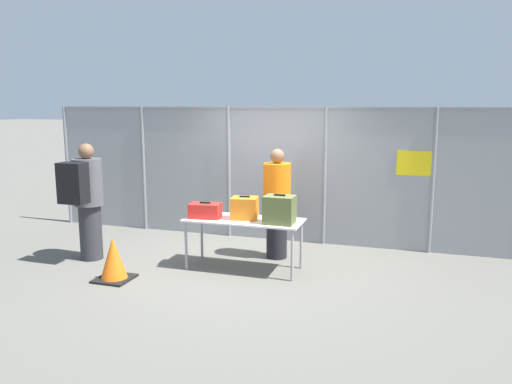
{
  "coord_description": "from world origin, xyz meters",
  "views": [
    {
      "loc": [
        2.32,
        -6.79,
        2.39
      ],
      "look_at": [
        0.0,
        0.45,
        1.05
      ],
      "focal_mm": 35.0,
      "sensor_mm": 36.0,
      "label": 1
    }
  ],
  "objects_px": {
    "utility_trailer": "(314,202)",
    "inspection_table": "(244,223)",
    "traffic_cone": "(113,260)",
    "suitcase_olive": "(279,210)",
    "suitcase_orange": "(245,208)",
    "suitcase_red": "(205,211)",
    "security_worker_near": "(277,202)",
    "traveler_hooded": "(86,197)"
  },
  "relations": [
    {
      "from": "utility_trailer",
      "to": "traffic_cone",
      "type": "xyz_separation_m",
      "value": [
        -1.95,
        -4.26,
        -0.13
      ]
    },
    {
      "from": "inspection_table",
      "to": "traveler_hooded",
      "type": "distance_m",
      "value": 2.48
    },
    {
      "from": "inspection_table",
      "to": "suitcase_olive",
      "type": "distance_m",
      "value": 0.63
    },
    {
      "from": "suitcase_orange",
      "to": "security_worker_near",
      "type": "distance_m",
      "value": 0.73
    },
    {
      "from": "suitcase_orange",
      "to": "traveler_hooded",
      "type": "relative_size",
      "value": 0.23
    },
    {
      "from": "suitcase_red",
      "to": "suitcase_olive",
      "type": "xyz_separation_m",
      "value": [
        1.13,
        -0.01,
        0.09
      ]
    },
    {
      "from": "suitcase_red",
      "to": "security_worker_near",
      "type": "bearing_deg",
      "value": 41.82
    },
    {
      "from": "suitcase_red",
      "to": "traffic_cone",
      "type": "relative_size",
      "value": 0.8
    },
    {
      "from": "inspection_table",
      "to": "utility_trailer",
      "type": "bearing_deg",
      "value": 83.21
    },
    {
      "from": "inspection_table",
      "to": "traveler_hooded",
      "type": "bearing_deg",
      "value": -172.44
    },
    {
      "from": "inspection_table",
      "to": "security_worker_near",
      "type": "bearing_deg",
      "value": 66.0
    },
    {
      "from": "security_worker_near",
      "to": "traffic_cone",
      "type": "relative_size",
      "value": 2.87
    },
    {
      "from": "utility_trailer",
      "to": "traffic_cone",
      "type": "height_order",
      "value": "utility_trailer"
    },
    {
      "from": "inspection_table",
      "to": "utility_trailer",
      "type": "xyz_separation_m",
      "value": [
        0.39,
        3.28,
        -0.27
      ]
    },
    {
      "from": "traveler_hooded",
      "to": "security_worker_near",
      "type": "distance_m",
      "value": 2.93
    },
    {
      "from": "security_worker_near",
      "to": "traffic_cone",
      "type": "xyz_separation_m",
      "value": [
        -1.86,
        -1.67,
        -0.61
      ]
    },
    {
      "from": "suitcase_red",
      "to": "traffic_cone",
      "type": "distance_m",
      "value": 1.45
    },
    {
      "from": "suitcase_orange",
      "to": "security_worker_near",
      "type": "bearing_deg",
      "value": 65.3
    },
    {
      "from": "suitcase_olive",
      "to": "traveler_hooded",
      "type": "bearing_deg",
      "value": -175.75
    },
    {
      "from": "suitcase_orange",
      "to": "utility_trailer",
      "type": "relative_size",
      "value": 0.09
    },
    {
      "from": "inspection_table",
      "to": "security_worker_near",
      "type": "height_order",
      "value": "security_worker_near"
    },
    {
      "from": "suitcase_olive",
      "to": "traveler_hooded",
      "type": "distance_m",
      "value": 3.01
    },
    {
      "from": "suitcase_olive",
      "to": "suitcase_red",
      "type": "bearing_deg",
      "value": 179.45
    },
    {
      "from": "suitcase_olive",
      "to": "traveler_hooded",
      "type": "xyz_separation_m",
      "value": [
        -3.0,
        -0.22,
        0.05
      ]
    },
    {
      "from": "traveler_hooded",
      "to": "utility_trailer",
      "type": "xyz_separation_m",
      "value": [
        2.83,
        3.6,
        -0.58
      ]
    },
    {
      "from": "traffic_cone",
      "to": "suitcase_olive",
      "type": "bearing_deg",
      "value": 22.58
    },
    {
      "from": "suitcase_red",
      "to": "suitcase_orange",
      "type": "height_order",
      "value": "suitcase_orange"
    },
    {
      "from": "inspection_table",
      "to": "suitcase_red",
      "type": "xyz_separation_m",
      "value": [
        -0.57,
        -0.09,
        0.17
      ]
    },
    {
      "from": "utility_trailer",
      "to": "traffic_cone",
      "type": "relative_size",
      "value": 7.39
    },
    {
      "from": "inspection_table",
      "to": "utility_trailer",
      "type": "distance_m",
      "value": 3.31
    },
    {
      "from": "utility_trailer",
      "to": "suitcase_orange",
      "type": "bearing_deg",
      "value": -96.79
    },
    {
      "from": "utility_trailer",
      "to": "inspection_table",
      "type": "bearing_deg",
      "value": -96.79
    },
    {
      "from": "traveler_hooded",
      "to": "traffic_cone",
      "type": "xyz_separation_m",
      "value": [
        0.88,
        -0.66,
        -0.72
      ]
    },
    {
      "from": "suitcase_red",
      "to": "traffic_cone",
      "type": "height_order",
      "value": "suitcase_red"
    },
    {
      "from": "suitcase_olive",
      "to": "traffic_cone",
      "type": "distance_m",
      "value": 2.39
    },
    {
      "from": "inspection_table",
      "to": "suitcase_red",
      "type": "relative_size",
      "value": 3.58
    },
    {
      "from": "inspection_table",
      "to": "traveler_hooded",
      "type": "relative_size",
      "value": 0.94
    },
    {
      "from": "inspection_table",
      "to": "suitcase_red",
      "type": "height_order",
      "value": "suitcase_red"
    },
    {
      "from": "inspection_table",
      "to": "suitcase_orange",
      "type": "distance_m",
      "value": 0.22
    },
    {
      "from": "suitcase_red",
      "to": "utility_trailer",
      "type": "xyz_separation_m",
      "value": [
        0.96,
        3.37,
        -0.44
      ]
    },
    {
      "from": "suitcase_orange",
      "to": "traffic_cone",
      "type": "height_order",
      "value": "suitcase_orange"
    },
    {
      "from": "suitcase_orange",
      "to": "suitcase_olive",
      "type": "height_order",
      "value": "suitcase_olive"
    }
  ]
}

